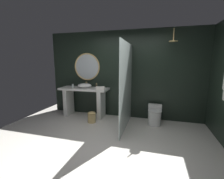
{
  "coord_description": "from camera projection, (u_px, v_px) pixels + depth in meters",
  "views": [
    {
      "loc": [
        0.93,
        -2.72,
        1.69
      ],
      "look_at": [
        -0.1,
        0.93,
        1.01
      ],
      "focal_mm": 24.81,
      "sensor_mm": 36.0,
      "label": 1
    }
  ],
  "objects": [
    {
      "name": "ground_plane",
      "position": [
        104.0,
        147.0,
        3.13
      ],
      "size": [
        5.76,
        5.76,
        0.0
      ],
      "primitive_type": "plane",
      "color": "silver"
    },
    {
      "name": "back_wall_panel",
      "position": [
        124.0,
        75.0,
        4.7
      ],
      "size": [
        4.8,
        0.1,
        2.6
      ],
      "primitive_type": "cube",
      "color": "black",
      "rests_on": "ground_plane"
    },
    {
      "name": "vanity_counter",
      "position": [
        84.0,
        98.0,
        4.81
      ],
      "size": [
        1.51,
        0.55,
        0.9
      ],
      "color": "silver",
      "rests_on": "ground_plane"
    },
    {
      "name": "vessel_sink",
      "position": [
        85.0,
        86.0,
        4.76
      ],
      "size": [
        0.45,
        0.37,
        0.17
      ],
      "color": "white",
      "rests_on": "vanity_counter"
    },
    {
      "name": "tumbler_cup",
      "position": [
        73.0,
        86.0,
        4.84
      ],
      "size": [
        0.06,
        0.06,
        0.11
      ],
      "primitive_type": "cylinder",
      "color": "silver",
      "rests_on": "vanity_counter"
    },
    {
      "name": "soap_dispenser",
      "position": [
        97.0,
        86.0,
        4.67
      ],
      "size": [
        0.06,
        0.06,
        0.15
      ],
      "color": "#3D3323",
      "rests_on": "vanity_counter"
    },
    {
      "name": "round_wall_mirror",
      "position": [
        87.0,
        67.0,
        4.89
      ],
      "size": [
        0.86,
        0.04,
        0.86
      ],
      "color": "tan"
    },
    {
      "name": "shower_glass_panel",
      "position": [
        126.0,
        87.0,
        3.88
      ],
      "size": [
        0.02,
        1.57,
        2.15
      ],
      "primitive_type": "cube",
      "color": "silver",
      "rests_on": "ground_plane"
    },
    {
      "name": "rain_shower_head",
      "position": [
        173.0,
        40.0,
        3.83
      ],
      "size": [
        0.21,
        0.21,
        0.32
      ],
      "color": "tan"
    },
    {
      "name": "toilet",
      "position": [
        155.0,
        115.0,
        4.24
      ],
      "size": [
        0.37,
        0.53,
        0.51
      ],
      "color": "white",
      "rests_on": "ground_plane"
    },
    {
      "name": "waste_bin",
      "position": [
        92.0,
        117.0,
        4.36
      ],
      "size": [
        0.23,
        0.23,
        0.31
      ],
      "color": "tan",
      "rests_on": "ground_plane"
    },
    {
      "name": "folded_hand_towel",
      "position": [
        100.0,
        88.0,
        4.42
      ],
      "size": [
        0.27,
        0.21,
        0.09
      ],
      "primitive_type": "cube",
      "rotation": [
        0.0,
        0.0,
        0.24
      ],
      "color": "silver",
      "rests_on": "vanity_counter"
    }
  ]
}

